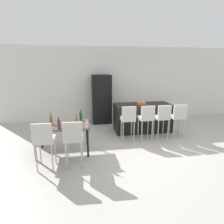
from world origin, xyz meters
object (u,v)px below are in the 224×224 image
(kitchen_island, at_px, (142,117))
(wine_bottle_far, at_px, (59,124))
(bar_chair_middle, at_px, (146,117))
(bar_chair_right, at_px, (162,116))
(fruit_bowl, at_px, (141,103))
(dining_table, at_px, (63,127))
(bar_chair_far, at_px, (178,116))
(dining_chair_far, at_px, (73,137))
(wine_bottle_end, at_px, (51,120))
(wine_bottle_inner, at_px, (81,116))
(refrigerator, at_px, (101,99))
(wine_bottle_corner, at_px, (77,122))
(bar_chair_left, at_px, (128,118))
(dining_chair_near, at_px, (44,138))
(wine_glass_left, at_px, (87,122))
(potted_plant, at_px, (165,110))

(kitchen_island, distance_m, wine_bottle_far, 3.04)
(bar_chair_middle, bearing_deg, bar_chair_right, 0.00)
(kitchen_island, distance_m, fruit_bowl, 0.50)
(kitchen_island, relative_size, bar_chair_middle, 1.79)
(kitchen_island, distance_m, dining_table, 2.82)
(bar_chair_far, relative_size, dining_chair_far, 1.00)
(bar_chair_far, xyz_separation_m, dining_chair_far, (-3.06, -1.27, 0.00))
(bar_chair_right, xyz_separation_m, wine_bottle_end, (-3.12, -0.42, 0.16))
(bar_chair_right, xyz_separation_m, dining_table, (-2.85, -0.48, -0.03))
(bar_chair_middle, height_order, wine_bottle_far, bar_chair_middle)
(bar_chair_right, bearing_deg, kitchen_island, 113.28)
(wine_bottle_inner, bearing_deg, refrigerator, 70.37)
(bar_chair_middle, xyz_separation_m, wine_bottle_corner, (-1.99, -0.76, 0.17))
(bar_chair_left, xyz_separation_m, bar_chair_middle, (0.55, 0.00, 0.00))
(wine_bottle_far, xyz_separation_m, fruit_bowl, (2.47, 1.57, 0.11))
(dining_table, bearing_deg, dining_chair_near, -111.10)
(bar_chair_right, relative_size, wine_glass_left, 6.03)
(bar_chair_middle, distance_m, wine_bottle_end, 2.66)
(kitchen_island, height_order, bar_chair_far, bar_chair_far)
(dining_chair_far, xyz_separation_m, wine_bottle_inner, (0.16, 1.08, 0.16))
(dining_chair_far, bearing_deg, wine_bottle_end, 123.89)
(bar_chair_right, xyz_separation_m, bar_chair_far, (0.51, 0.00, 0.00))
(refrigerator, bearing_deg, kitchen_island, -44.09)
(bar_chair_right, bearing_deg, wine_bottle_corner, -163.08)
(bar_chair_left, xyz_separation_m, wine_bottle_corner, (-1.44, -0.76, 0.17))
(bar_chair_left, relative_size, dining_chair_near, 1.00)
(wine_glass_left, bearing_deg, bar_chair_far, 15.05)
(kitchen_island, distance_m, dining_chair_far, 3.04)
(wine_bottle_far, distance_m, wine_glass_left, 0.64)
(kitchen_island, xyz_separation_m, bar_chair_far, (0.85, -0.80, 0.24))
(dining_table, bearing_deg, wine_glass_left, -23.34)
(wine_bottle_end, xyz_separation_m, wine_bottle_corner, (0.63, -0.33, 0.01))
(fruit_bowl, bearing_deg, bar_chair_right, -60.62)
(fruit_bowl, xyz_separation_m, potted_plant, (1.46, 1.27, -0.56))
(dining_chair_near, height_order, refrigerator, refrigerator)
(bar_chair_right, relative_size, dining_table, 0.79)
(dining_chair_near, bearing_deg, wine_bottle_corner, 37.36)
(wine_bottle_inner, bearing_deg, fruit_bowl, 25.16)
(refrigerator, xyz_separation_m, potted_plant, (2.65, -0.01, -0.53))
(dining_chair_near, relative_size, wine_bottle_inner, 3.58)
(bar_chair_left, xyz_separation_m, potted_plant, (2.09, 2.02, -0.30))
(wine_bottle_inner, height_order, wine_glass_left, wine_bottle_inner)
(bar_chair_middle, distance_m, wine_bottle_corner, 2.13)
(dining_table, height_order, refrigerator, refrigerator)
(dining_table, relative_size, refrigerator, 0.72)
(bar_chair_left, relative_size, bar_chair_right, 1.00)
(dining_chair_far, distance_m, wine_bottle_end, 1.03)
(bar_chair_right, bearing_deg, fruit_bowl, 119.38)
(wine_bottle_end, bearing_deg, wine_bottle_far, -59.69)
(bar_chair_left, distance_m, dining_table, 1.87)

